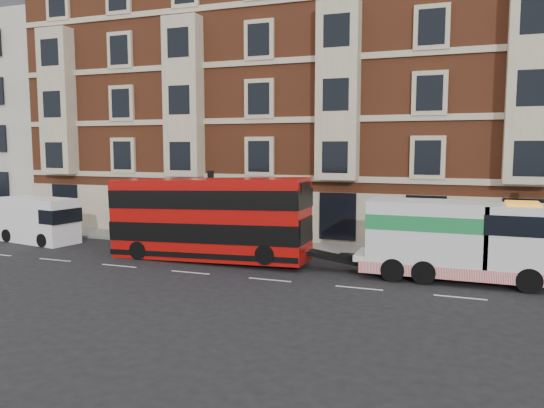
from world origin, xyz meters
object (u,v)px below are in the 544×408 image
at_px(double_decker_bus, 208,217).
at_px(box_van, 38,220).
at_px(tow_truck, 454,239).
at_px(pedestrian, 195,229).

height_order(double_decker_bus, box_van, double_decker_bus).
xyz_separation_m(tow_truck, box_van, (-24.43, 1.20, -0.51)).
xyz_separation_m(double_decker_bus, pedestrian, (-2.68, 3.46, -1.27)).
relative_size(tow_truck, box_van, 1.52).
bearing_deg(box_van, tow_truck, 7.01).
bearing_deg(pedestrian, box_van, -158.87).
height_order(box_van, pedestrian, box_van).
distance_m(tow_truck, box_van, 24.46).
xyz_separation_m(double_decker_bus, box_van, (-12.37, 1.20, -0.91)).
bearing_deg(pedestrian, tow_truck, -5.22).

